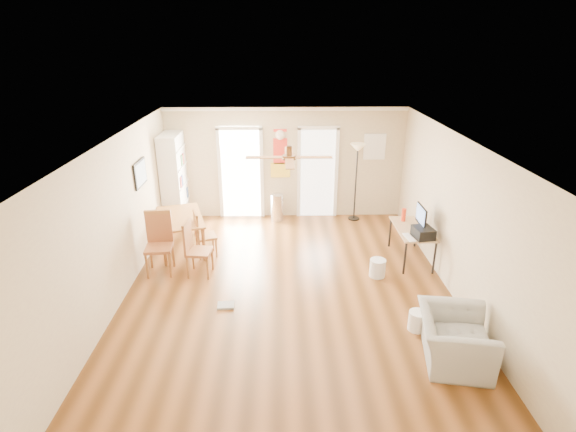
{
  "coord_description": "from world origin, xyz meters",
  "views": [
    {
      "loc": [
        -0.14,
        -6.56,
        4.04
      ],
      "look_at": [
        0.0,
        0.6,
        1.15
      ],
      "focal_mm": 27.68,
      "sensor_mm": 36.0,
      "label": 1
    }
  ],
  "objects_px": {
    "printer": "(423,233)",
    "computer_desk": "(411,244)",
    "trash_can": "(277,207)",
    "armchair": "(454,339)",
    "torchiere_lamp": "(356,183)",
    "dining_chair_right_b": "(199,249)",
    "wastebasket_a": "(377,268)",
    "dining_chair_near": "(159,244)",
    "wastebasket_b": "(417,321)",
    "bookshelf": "(174,180)",
    "dining_table": "(181,233)",
    "dining_chair_right_a": "(206,234)"
  },
  "relations": [
    {
      "from": "dining_chair_right_a",
      "to": "trash_can",
      "type": "height_order",
      "value": "dining_chair_right_a"
    },
    {
      "from": "dining_table",
      "to": "computer_desk",
      "type": "relative_size",
      "value": 1.15
    },
    {
      "from": "dining_chair_right_b",
      "to": "wastebasket_a",
      "type": "xyz_separation_m",
      "value": [
        3.22,
        -0.14,
        -0.35
      ]
    },
    {
      "from": "armchair",
      "to": "bookshelf",
      "type": "bearing_deg",
      "value": 54.4
    },
    {
      "from": "bookshelf",
      "to": "dining_chair_right_b",
      "type": "distance_m",
      "value": 2.64
    },
    {
      "from": "dining_chair_right_a",
      "to": "dining_chair_right_b",
      "type": "relative_size",
      "value": 0.9
    },
    {
      "from": "dining_table",
      "to": "wastebasket_a",
      "type": "relative_size",
      "value": 4.28
    },
    {
      "from": "dining_table",
      "to": "dining_chair_near",
      "type": "bearing_deg",
      "value": -100.67
    },
    {
      "from": "dining_chair_right_a",
      "to": "dining_chair_right_b",
      "type": "height_order",
      "value": "dining_chair_right_b"
    },
    {
      "from": "trash_can",
      "to": "armchair",
      "type": "height_order",
      "value": "armchair"
    },
    {
      "from": "bookshelf",
      "to": "wastebasket_b",
      "type": "bearing_deg",
      "value": -45.73
    },
    {
      "from": "dining_table",
      "to": "wastebasket_b",
      "type": "height_order",
      "value": "dining_table"
    },
    {
      "from": "torchiere_lamp",
      "to": "armchair",
      "type": "distance_m",
      "value": 5.07
    },
    {
      "from": "bookshelf",
      "to": "wastebasket_a",
      "type": "xyz_separation_m",
      "value": [
        4.14,
        -2.56,
        -0.88
      ]
    },
    {
      "from": "bookshelf",
      "to": "dining_table",
      "type": "relative_size",
      "value": 1.48
    },
    {
      "from": "bookshelf",
      "to": "dining_table",
      "type": "distance_m",
      "value": 1.56
    },
    {
      "from": "dining_chair_right_a",
      "to": "torchiere_lamp",
      "type": "distance_m",
      "value": 3.73
    },
    {
      "from": "trash_can",
      "to": "armchair",
      "type": "xyz_separation_m",
      "value": [
        2.36,
        -4.98,
        0.01
      ]
    },
    {
      "from": "dining_chair_near",
      "to": "armchair",
      "type": "distance_m",
      "value": 5.14
    },
    {
      "from": "torchiere_lamp",
      "to": "printer",
      "type": "relative_size",
      "value": 4.83
    },
    {
      "from": "bookshelf",
      "to": "wastebasket_a",
      "type": "bearing_deg",
      "value": -34.11
    },
    {
      "from": "wastebasket_a",
      "to": "armchair",
      "type": "distance_m",
      "value": 2.34
    },
    {
      "from": "dining_table",
      "to": "printer",
      "type": "distance_m",
      "value": 4.72
    },
    {
      "from": "dining_table",
      "to": "wastebasket_a",
      "type": "xyz_separation_m",
      "value": [
        3.77,
        -1.21,
        -0.19
      ]
    },
    {
      "from": "dining_chair_right_b",
      "to": "printer",
      "type": "height_order",
      "value": "dining_chair_right_b"
    },
    {
      "from": "torchiere_lamp",
      "to": "armchair",
      "type": "bearing_deg",
      "value": -83.99
    },
    {
      "from": "bookshelf",
      "to": "armchair",
      "type": "relative_size",
      "value": 2.03
    },
    {
      "from": "trash_can",
      "to": "wastebasket_b",
      "type": "distance_m",
      "value": 4.78
    },
    {
      "from": "torchiere_lamp",
      "to": "wastebasket_b",
      "type": "bearing_deg",
      "value": -86.63
    },
    {
      "from": "bookshelf",
      "to": "printer",
      "type": "relative_size",
      "value": 5.56
    },
    {
      "from": "trash_can",
      "to": "torchiere_lamp",
      "type": "xyz_separation_m",
      "value": [
        1.83,
        0.03,
        0.59
      ]
    },
    {
      "from": "dining_chair_right_b",
      "to": "armchair",
      "type": "xyz_separation_m",
      "value": [
        3.75,
        -2.41,
        -0.18
      ]
    },
    {
      "from": "computer_desk",
      "to": "wastebasket_b",
      "type": "height_order",
      "value": "computer_desk"
    },
    {
      "from": "dining_chair_right_b",
      "to": "torchiere_lamp",
      "type": "height_order",
      "value": "torchiere_lamp"
    },
    {
      "from": "dining_chair_right_a",
      "to": "dining_chair_near",
      "type": "relative_size",
      "value": 0.81
    },
    {
      "from": "dining_chair_near",
      "to": "torchiere_lamp",
      "type": "relative_size",
      "value": 0.62
    },
    {
      "from": "trash_can",
      "to": "dining_chair_near",
      "type": "bearing_deg",
      "value": -130.59
    },
    {
      "from": "printer",
      "to": "computer_desk",
      "type": "bearing_deg",
      "value": 88.6
    },
    {
      "from": "dining_chair_right_b",
      "to": "wastebasket_a",
      "type": "distance_m",
      "value": 3.24
    },
    {
      "from": "printer",
      "to": "armchair",
      "type": "distance_m",
      "value": 2.55
    },
    {
      "from": "computer_desk",
      "to": "printer",
      "type": "bearing_deg",
      "value": -82.16
    },
    {
      "from": "computer_desk",
      "to": "armchair",
      "type": "distance_m",
      "value": 2.94
    },
    {
      "from": "dining_chair_right_b",
      "to": "torchiere_lamp",
      "type": "relative_size",
      "value": 0.56
    },
    {
      "from": "wastebasket_b",
      "to": "torchiere_lamp",
      "type": "bearing_deg",
      "value": 93.37
    },
    {
      "from": "dining_table",
      "to": "printer",
      "type": "xyz_separation_m",
      "value": [
        4.6,
        -0.99,
        0.4
      ]
    },
    {
      "from": "bookshelf",
      "to": "dining_chair_near",
      "type": "xyz_separation_m",
      "value": [
        0.18,
        -2.34,
        -0.48
      ]
    },
    {
      "from": "dining_chair_right_b",
      "to": "bookshelf",
      "type": "bearing_deg",
      "value": 26.2
    },
    {
      "from": "trash_can",
      "to": "torchiere_lamp",
      "type": "relative_size",
      "value": 0.35
    },
    {
      "from": "trash_can",
      "to": "printer",
      "type": "height_order",
      "value": "printer"
    },
    {
      "from": "dining_chair_near",
      "to": "dining_chair_right_b",
      "type": "bearing_deg",
      "value": -11.14
    }
  ]
}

